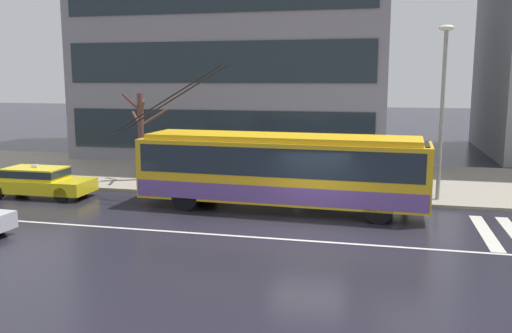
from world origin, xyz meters
name	(u,v)px	position (x,y,z in m)	size (l,w,h in m)	color
ground_plane	(309,230)	(0.00, 0.00, 0.00)	(160.00, 160.00, 0.00)	#22202A
sidewalk_slab	(334,179)	(0.00, 9.25, 0.07)	(80.00, 10.00, 0.14)	gray
crosswalk_stripe_edge_near	(486,232)	(5.75, 1.12, 0.00)	(0.44, 4.40, 0.01)	beige
lane_centre_line	(304,240)	(0.00, -1.20, 0.00)	(72.00, 0.14, 0.01)	silver
trolleybus	(281,169)	(-1.44, 2.64, 1.60)	(12.41, 2.92, 5.59)	gold
taxi_queued_behind_bus	(38,180)	(-12.05, 2.57, 0.70)	(4.57, 1.81, 1.39)	yellow
bus_shelter	(265,147)	(-2.92, 6.53, 1.91)	(3.61, 1.51, 2.40)	gray
pedestrian_at_shelter	(194,154)	(-5.87, 5.09, 1.70)	(1.27, 1.27, 2.02)	#25314A
pedestrian_approaching_curb	(409,157)	(3.42, 5.65, 1.80)	(1.61, 1.61, 2.02)	brown
pedestrian_walking_past	(290,155)	(-1.58, 5.55, 1.73)	(1.41, 1.41, 1.97)	black
street_lamp	(443,99)	(4.58, 5.30, 4.24)	(0.60, 0.32, 6.96)	#929496
street_tree_bare	(141,132)	(-9.03, 6.53, 2.48)	(2.05, 1.74, 4.24)	brown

